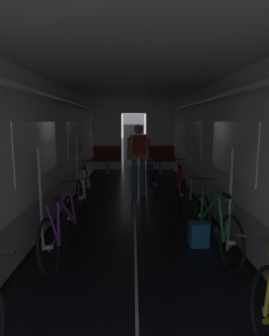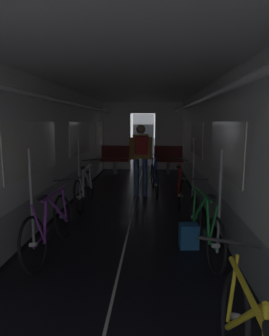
# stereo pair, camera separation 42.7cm
# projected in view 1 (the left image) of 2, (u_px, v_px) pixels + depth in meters

# --- Properties ---
(train_car_shell) EXTENTS (3.14, 12.34, 2.57)m
(train_car_shell) POSITION_uv_depth(u_px,v_px,m) (135.00, 125.00, 5.22)
(train_car_shell) COLOR black
(train_car_shell) RESTS_ON ground
(bench_seat_far_left) EXTENTS (0.98, 0.51, 0.95)m
(bench_seat_far_left) POSITION_uv_depth(u_px,v_px,m) (107.00, 157.00, 9.81)
(bench_seat_far_left) COLOR gray
(bench_seat_far_left) RESTS_ON ground
(bench_seat_far_right) EXTENTS (0.98, 0.51, 0.95)m
(bench_seat_far_right) POSITION_uv_depth(u_px,v_px,m) (160.00, 157.00, 9.82)
(bench_seat_far_right) COLOR gray
(bench_seat_far_right) RESTS_ON ground
(bicycle_purple) EXTENTS (0.44, 1.69, 0.96)m
(bicycle_purple) POSITION_uv_depth(u_px,v_px,m) (62.00, 228.00, 3.80)
(bicycle_purple) COLOR black
(bicycle_purple) RESTS_ON ground
(bicycle_white) EXTENTS (0.44, 1.69, 0.95)m
(bicycle_white) POSITION_uv_depth(u_px,v_px,m) (85.00, 189.00, 5.96)
(bicycle_white) COLOR black
(bicycle_white) RESTS_ON ground
(bicycle_red) EXTENTS (0.44, 1.69, 0.95)m
(bicycle_red) POSITION_uv_depth(u_px,v_px,m) (180.00, 187.00, 6.17)
(bicycle_red) COLOR black
(bicycle_red) RESTS_ON ground
(bicycle_green) EXTENTS (0.44, 1.69, 0.94)m
(bicycle_green) POSITION_uv_depth(u_px,v_px,m) (215.00, 224.00, 3.91)
(bicycle_green) COLOR black
(bicycle_green) RESTS_ON ground
(person_cyclist_aisle) EXTENTS (0.55, 0.42, 1.69)m
(person_cyclist_aisle) POSITION_uv_depth(u_px,v_px,m) (139.00, 154.00, 6.76)
(person_cyclist_aisle) COLOR #384C75
(person_cyclist_aisle) RESTS_ON ground
(bicycle_blue_in_aisle) EXTENTS (0.44, 1.69, 0.94)m
(bicycle_blue_in_aisle) POSITION_uv_depth(u_px,v_px,m) (152.00, 178.00, 7.12)
(bicycle_blue_in_aisle) COLOR black
(bicycle_blue_in_aisle) RESTS_ON ground
(backpack_on_floor) EXTENTS (0.27, 0.22, 0.34)m
(backpack_on_floor) POSITION_uv_depth(u_px,v_px,m) (199.00, 234.00, 4.12)
(backpack_on_floor) COLOR #1E5693
(backpack_on_floor) RESTS_ON ground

